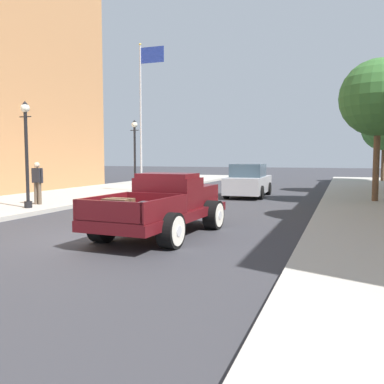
% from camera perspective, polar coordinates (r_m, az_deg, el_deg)
% --- Properties ---
extents(ground_plane, '(140.00, 140.00, 0.00)m').
position_cam_1_polar(ground_plane, '(10.59, -11.08, -6.19)').
color(ground_plane, '#333338').
extents(hotrod_truck_maroon, '(2.36, 5.01, 1.58)m').
position_cam_1_polar(hotrod_truck_maroon, '(10.94, -3.49, -1.77)').
color(hotrod_truck_maroon, '#510F14').
rests_on(hotrod_truck_maroon, ground).
extents(car_background_silver, '(1.96, 4.35, 1.65)m').
position_cam_1_polar(car_background_silver, '(21.23, 7.71, 1.43)').
color(car_background_silver, '#B7B7BC').
rests_on(car_background_silver, ground).
extents(pedestrian_sidewalk_left, '(0.53, 0.22, 1.65)m').
position_cam_1_polar(pedestrian_sidewalk_left, '(17.37, -20.33, 1.48)').
color(pedestrian_sidewalk_left, brown).
rests_on(pedestrian_sidewalk_left, sidewalk_left).
extents(street_lamp_near, '(0.50, 0.32, 3.85)m').
position_cam_1_polar(street_lamp_near, '(16.29, -21.65, 5.82)').
color(street_lamp_near, black).
rests_on(street_lamp_near, sidewalk_left).
extents(street_lamp_far, '(0.50, 0.32, 3.85)m').
position_cam_1_polar(street_lamp_far, '(23.08, -7.81, 5.72)').
color(street_lamp_far, black).
rests_on(street_lamp_far, sidewalk_left).
extents(flagpole, '(1.74, 0.16, 9.16)m').
position_cam_1_polar(flagpole, '(27.96, -6.59, 12.53)').
color(flagpole, '#B2B2B7').
rests_on(flagpole, sidewalk_left).
extents(street_tree_second, '(3.18, 3.18, 5.90)m').
position_cam_1_polar(street_tree_second, '(19.34, 24.09, 11.63)').
color(street_tree_second, brown).
rests_on(street_tree_second, sidewalk_right).
extents(street_tree_third, '(3.26, 3.26, 6.31)m').
position_cam_1_polar(street_tree_third, '(25.00, 24.13, 10.86)').
color(street_tree_third, brown).
rests_on(street_tree_third, sidewalk_right).
extents(street_tree_farthest, '(3.38, 3.38, 5.73)m').
position_cam_1_polar(street_tree_farthest, '(35.60, 24.74, 7.88)').
color(street_tree_farthest, brown).
rests_on(street_tree_farthest, sidewalk_right).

